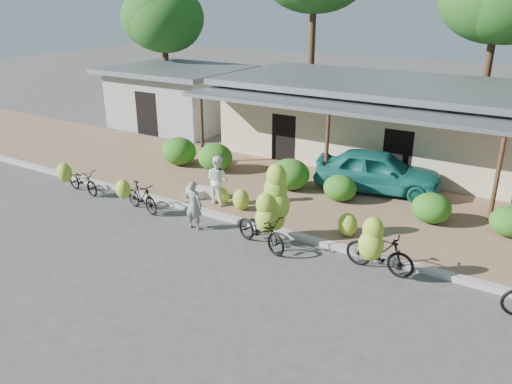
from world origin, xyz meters
TOP-DOWN VIEW (x-y plane):
  - ground at (0.00, 0.00)m, footprint 100.00×100.00m
  - sidewalk at (0.00, 5.00)m, footprint 60.00×6.00m
  - curb at (0.00, 2.00)m, footprint 60.00×0.25m
  - shop_main at (0.00, 10.93)m, footprint 13.00×8.50m
  - shop_grey at (-11.00, 10.99)m, footprint 7.00×6.00m
  - tree_back_left at (-13.69, 13.11)m, footprint 4.87×4.72m
  - hedge_0 at (-6.23, 5.32)m, footprint 1.46×1.31m
  - hedge_1 at (-4.50, 5.47)m, footprint 1.42×1.28m
  - hedge_2 at (-0.99, 5.23)m, footprint 1.43×1.28m
  - hedge_3 at (0.97, 5.15)m, footprint 1.14×1.03m
  - hedge_4 at (4.05, 4.97)m, footprint 1.19×1.07m
  - hedge_5 at (6.22, 5.19)m, footprint 1.13×1.02m
  - bike_far_left at (-7.31, 1.12)m, footprint 1.76×1.29m
  - bike_left at (-4.34, 1.04)m, footprint 1.70×1.25m
  - bike_center at (0.43, 1.23)m, footprint 2.06×1.45m
  - bike_right at (3.61, 1.26)m, footprint 1.86×1.23m
  - loose_banana_a at (-2.23, 2.77)m, footprint 0.46×0.39m
  - loose_banana_b at (-1.44, 2.69)m, footprint 0.57×0.48m
  - loose_banana_c at (2.24, 2.71)m, footprint 0.57×0.48m
  - sack_near at (-3.10, 3.04)m, footprint 0.92×0.59m
  - sack_far at (-3.43, 2.85)m, footprint 0.84×0.66m
  - vendor at (-2.00, 0.96)m, footprint 0.60×0.43m
  - bystander at (-2.41, 2.76)m, footprint 0.89×0.74m
  - teal_van at (1.72, 6.70)m, footprint 4.64×2.61m

SIDE VIEW (x-z plane):
  - ground at x=0.00m, z-range 0.00..0.00m
  - sidewalk at x=0.00m, z-range 0.00..0.12m
  - curb at x=0.00m, z-range 0.00..0.15m
  - sack_far at x=-3.43m, z-range 0.12..0.40m
  - sack_near at x=-3.10m, z-range 0.12..0.42m
  - loose_banana_a at x=-2.23m, z-range 0.12..0.70m
  - loose_banana_b at x=-1.44m, z-range 0.12..0.83m
  - loose_banana_c at x=2.24m, z-range 0.12..0.83m
  - bike_far_left at x=-7.31m, z-range -0.11..1.18m
  - hedge_5 at x=6.22m, z-range 0.12..1.00m
  - bike_left at x=-4.34m, z-range -0.06..1.19m
  - hedge_3 at x=0.97m, z-range 0.12..1.01m
  - hedge_4 at x=4.05m, z-range 0.12..1.05m
  - hedge_1 at x=-4.50m, z-range 0.12..1.23m
  - hedge_2 at x=-0.99m, z-range 0.12..1.23m
  - hedge_0 at x=-6.23m, z-range 0.12..1.26m
  - bike_right at x=3.61m, z-range -0.15..1.59m
  - vendor at x=-2.00m, z-range 0.00..1.55m
  - teal_van at x=1.72m, z-range 0.12..1.61m
  - bike_center at x=0.43m, z-range -0.27..2.09m
  - bystander at x=-2.41m, z-range 0.12..1.78m
  - shop_grey at x=-11.00m, z-range 0.04..3.19m
  - shop_main at x=0.00m, z-range 0.05..3.40m
  - tree_back_left at x=-13.69m, z-range 1.90..9.33m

